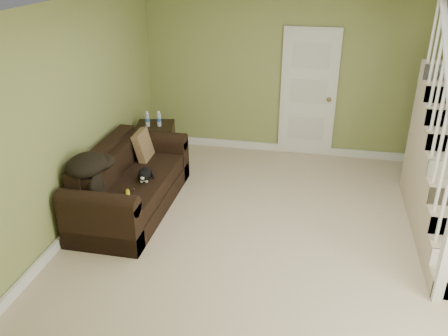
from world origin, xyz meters
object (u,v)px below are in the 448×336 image
at_px(side_table, 156,145).
at_px(banana, 128,193).
at_px(sofa, 129,186).
at_px(cat, 144,174).

height_order(side_table, banana, side_table).
height_order(sofa, side_table, side_table).
relative_size(side_table, banana, 4.68).
bearing_deg(sofa, banana, -68.21).
xyz_separation_m(side_table, cat, (0.33, -1.38, 0.20)).
bearing_deg(side_table, banana, -81.19).
bearing_deg(sofa, cat, -12.79).
xyz_separation_m(sofa, side_table, (-0.09, 1.33, 0.02)).
distance_m(side_table, cat, 1.43).
xyz_separation_m(side_table, banana, (0.28, -1.79, 0.14)).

